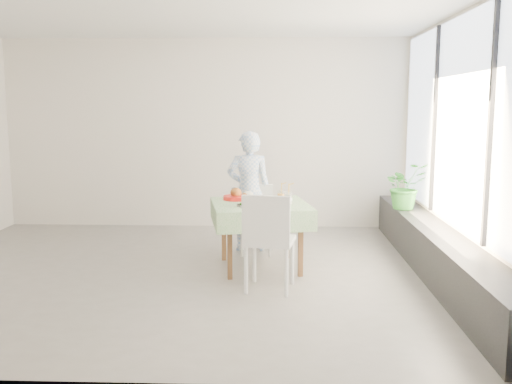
{
  "coord_description": "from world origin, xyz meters",
  "views": [
    {
      "loc": [
        1.09,
        -6.01,
        1.81
      ],
      "look_at": [
        0.84,
        0.29,
        0.86
      ],
      "focal_mm": 40.0,
      "sensor_mm": 36.0,
      "label": 1
    }
  ],
  "objects_px": {
    "potted_plant": "(405,186)",
    "chair_near": "(269,260)",
    "diner": "(249,191)",
    "cafe_table": "(260,228)",
    "chair_far": "(256,232)",
    "juice_cup_orange": "(281,197)",
    "main_dish": "(250,201)"
  },
  "relations": [
    {
      "from": "juice_cup_orange",
      "to": "potted_plant",
      "type": "height_order",
      "value": "potted_plant"
    },
    {
      "from": "chair_near",
      "to": "juice_cup_orange",
      "type": "xyz_separation_m",
      "value": [
        0.12,
        0.88,
        0.5
      ]
    },
    {
      "from": "chair_far",
      "to": "juice_cup_orange",
      "type": "relative_size",
      "value": 3.32
    },
    {
      "from": "diner",
      "to": "cafe_table",
      "type": "bearing_deg",
      "value": 99.18
    },
    {
      "from": "diner",
      "to": "potted_plant",
      "type": "height_order",
      "value": "diner"
    },
    {
      "from": "chair_far",
      "to": "diner",
      "type": "distance_m",
      "value": 0.53
    },
    {
      "from": "main_dish",
      "to": "chair_near",
      "type": "bearing_deg",
      "value": -68.81
    },
    {
      "from": "chair_near",
      "to": "potted_plant",
      "type": "distance_m",
      "value": 2.55
    },
    {
      "from": "chair_far",
      "to": "diner",
      "type": "relative_size",
      "value": 0.55
    },
    {
      "from": "diner",
      "to": "potted_plant",
      "type": "distance_m",
      "value": 2.01
    },
    {
      "from": "diner",
      "to": "main_dish",
      "type": "height_order",
      "value": "diner"
    },
    {
      "from": "juice_cup_orange",
      "to": "potted_plant",
      "type": "relative_size",
      "value": 0.42
    },
    {
      "from": "main_dish",
      "to": "diner",
      "type": "bearing_deg",
      "value": 93.35
    },
    {
      "from": "diner",
      "to": "potted_plant",
      "type": "bearing_deg",
      "value": -175.82
    },
    {
      "from": "chair_far",
      "to": "diner",
      "type": "xyz_separation_m",
      "value": [
        -0.1,
        0.15,
        0.5
      ]
    },
    {
      "from": "chair_near",
      "to": "chair_far",
      "type": "bearing_deg",
      "value": 97.21
    },
    {
      "from": "cafe_table",
      "to": "chair_near",
      "type": "height_order",
      "value": "chair_near"
    },
    {
      "from": "diner",
      "to": "juice_cup_orange",
      "type": "distance_m",
      "value": 0.82
    },
    {
      "from": "main_dish",
      "to": "juice_cup_orange",
      "type": "distance_m",
      "value": 0.46
    },
    {
      "from": "cafe_table",
      "to": "juice_cup_orange",
      "type": "bearing_deg",
      "value": 24.67
    },
    {
      "from": "cafe_table",
      "to": "potted_plant",
      "type": "relative_size",
      "value": 2.01
    },
    {
      "from": "potted_plant",
      "to": "main_dish",
      "type": "bearing_deg",
      "value": -147.14
    },
    {
      "from": "potted_plant",
      "to": "juice_cup_orange",
      "type": "bearing_deg",
      "value": -149.46
    },
    {
      "from": "main_dish",
      "to": "cafe_table",
      "type": "bearing_deg",
      "value": 61.93
    },
    {
      "from": "juice_cup_orange",
      "to": "potted_plant",
      "type": "bearing_deg",
      "value": 30.54
    },
    {
      "from": "cafe_table",
      "to": "diner",
      "type": "height_order",
      "value": "diner"
    },
    {
      "from": "cafe_table",
      "to": "chair_far",
      "type": "distance_m",
      "value": 0.7
    },
    {
      "from": "potted_plant",
      "to": "chair_near",
      "type": "bearing_deg",
      "value": -133.24
    },
    {
      "from": "cafe_table",
      "to": "chair_far",
      "type": "height_order",
      "value": "chair_far"
    },
    {
      "from": "cafe_table",
      "to": "main_dish",
      "type": "relative_size",
      "value": 3.7
    },
    {
      "from": "chair_far",
      "to": "cafe_table",
      "type": "bearing_deg",
      "value": -84.16
    },
    {
      "from": "diner",
      "to": "potted_plant",
      "type": "xyz_separation_m",
      "value": [
        1.99,
        0.23,
        0.04
      ]
    }
  ]
}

